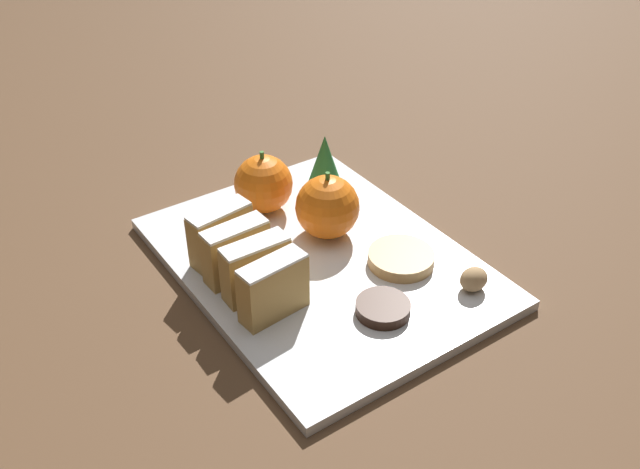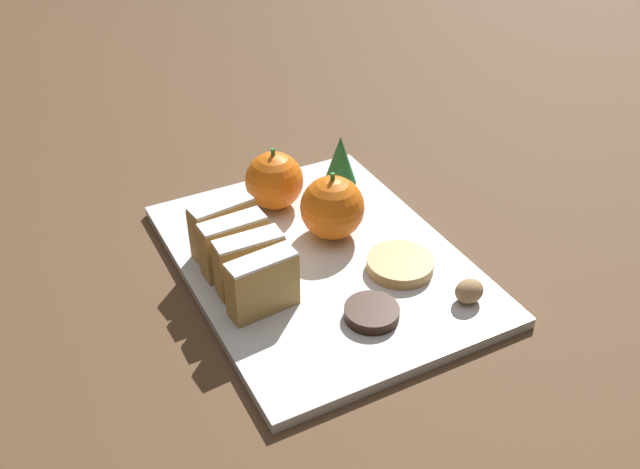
# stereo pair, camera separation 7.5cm
# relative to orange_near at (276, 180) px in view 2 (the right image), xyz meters

# --- Properties ---
(ground_plane) EXTENTS (6.00, 6.00, 0.00)m
(ground_plane) POSITION_rel_orange_near_xyz_m (-0.00, -0.12, -0.05)
(ground_plane) COLOR #513823
(serving_platter) EXTENTS (0.28, 0.37, 0.01)m
(serving_platter) POSITION_rel_orange_near_xyz_m (-0.00, -0.12, -0.04)
(serving_platter) COLOR silver
(serving_platter) RESTS_ON ground_plane
(stollen_slice_front) EXTENTS (0.07, 0.03, 0.06)m
(stollen_slice_front) POSITION_rel_orange_near_xyz_m (-0.09, -0.16, -0.00)
(stollen_slice_front) COLOR tan
(stollen_slice_front) RESTS_ON serving_platter
(stollen_slice_second) EXTENTS (0.07, 0.03, 0.06)m
(stollen_slice_second) POSITION_rel_orange_near_xyz_m (-0.09, -0.13, -0.00)
(stollen_slice_second) COLOR tan
(stollen_slice_second) RESTS_ON serving_platter
(stollen_slice_third) EXTENTS (0.07, 0.03, 0.06)m
(stollen_slice_third) POSITION_rel_orange_near_xyz_m (-0.09, -0.09, -0.00)
(stollen_slice_third) COLOR tan
(stollen_slice_third) RESTS_ON serving_platter
(stollen_slice_fourth) EXTENTS (0.07, 0.03, 0.06)m
(stollen_slice_fourth) POSITION_rel_orange_near_xyz_m (-0.09, -0.06, -0.00)
(stollen_slice_fourth) COLOR tan
(stollen_slice_fourth) RESTS_ON serving_platter
(orange_near) EXTENTS (0.07, 0.07, 0.08)m
(orange_near) POSITION_rel_orange_near_xyz_m (0.00, 0.00, 0.00)
(orange_near) COLOR orange
(orange_near) RESTS_ON serving_platter
(orange_far) EXTENTS (0.07, 0.07, 0.08)m
(orange_far) POSITION_rel_orange_near_xyz_m (0.03, -0.08, 0.00)
(orange_far) COLOR orange
(orange_far) RESTS_ON serving_platter
(walnut) EXTENTS (0.03, 0.02, 0.02)m
(walnut) POSITION_rel_orange_near_xyz_m (0.09, -0.25, -0.02)
(walnut) COLOR #9E7A51
(walnut) RESTS_ON serving_platter
(chocolate_cookie) EXTENTS (0.05, 0.05, 0.01)m
(chocolate_cookie) POSITION_rel_orange_near_xyz_m (-0.00, -0.22, -0.03)
(chocolate_cookie) COLOR black
(chocolate_cookie) RESTS_ON serving_platter
(gingerbread_cookie) EXTENTS (0.07, 0.07, 0.01)m
(gingerbread_cookie) POSITION_rel_orange_near_xyz_m (0.06, -0.17, -0.03)
(gingerbread_cookie) COLOR tan
(gingerbread_cookie) RESTS_ON serving_platter
(evergreen_sprig) EXTENTS (0.04, 0.04, 0.06)m
(evergreen_sprig) POSITION_rel_orange_near_xyz_m (0.09, 0.01, -0.00)
(evergreen_sprig) COLOR #23662D
(evergreen_sprig) RESTS_ON serving_platter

